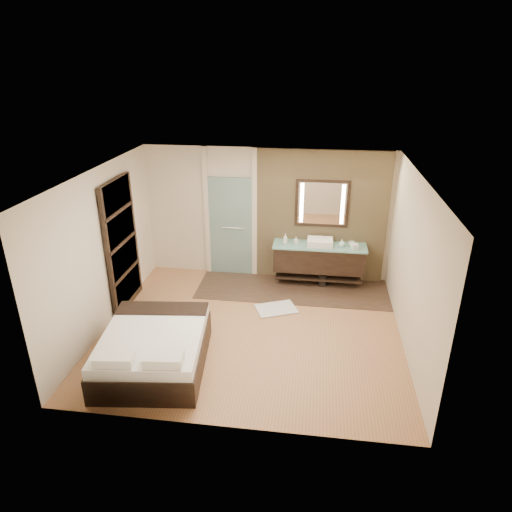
# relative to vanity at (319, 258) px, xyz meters

# --- Properties ---
(floor) EXTENTS (5.00, 5.00, 0.00)m
(floor) POSITION_rel_vanity_xyz_m (-1.10, -1.92, -0.58)
(floor) COLOR #A16A43
(floor) RESTS_ON ground
(tile_strip) EXTENTS (3.80, 1.30, 0.01)m
(tile_strip) POSITION_rel_vanity_xyz_m (-0.50, -0.32, -0.57)
(tile_strip) COLOR #33281C
(tile_strip) RESTS_ON floor
(stone_wall) EXTENTS (2.60, 0.08, 2.70)m
(stone_wall) POSITION_rel_vanity_xyz_m (0.00, 0.29, 0.77)
(stone_wall) COLOR tan
(stone_wall) RESTS_ON floor
(vanity) EXTENTS (1.85, 0.55, 0.88)m
(vanity) POSITION_rel_vanity_xyz_m (0.00, 0.00, 0.00)
(vanity) COLOR black
(vanity) RESTS_ON stone_wall
(mirror_unit) EXTENTS (1.06, 0.04, 0.96)m
(mirror_unit) POSITION_rel_vanity_xyz_m (0.00, 0.24, 1.07)
(mirror_unit) COLOR black
(mirror_unit) RESTS_ON stone_wall
(frosted_door) EXTENTS (1.10, 0.12, 2.70)m
(frosted_door) POSITION_rel_vanity_xyz_m (-1.85, 0.28, 0.56)
(frosted_door) COLOR silver
(frosted_door) RESTS_ON floor
(shoji_partition) EXTENTS (0.06, 1.20, 2.40)m
(shoji_partition) POSITION_rel_vanity_xyz_m (-3.53, -1.32, 0.63)
(shoji_partition) COLOR black
(shoji_partition) RESTS_ON floor
(bed) EXTENTS (1.69, 2.01, 0.71)m
(bed) POSITION_rel_vanity_xyz_m (-2.40, -3.08, -0.28)
(bed) COLOR black
(bed) RESTS_ON floor
(bath_mat) EXTENTS (0.86, 0.75, 0.02)m
(bath_mat) POSITION_rel_vanity_xyz_m (-0.75, -1.17, -0.56)
(bath_mat) COLOR silver
(bath_mat) RESTS_ON floor
(waste_bin) EXTENTS (0.26, 0.26, 0.25)m
(waste_bin) POSITION_rel_vanity_xyz_m (0.10, -0.07, -0.45)
(waste_bin) COLOR black
(waste_bin) RESTS_ON floor
(tissue_box) EXTENTS (0.15, 0.15, 0.10)m
(tissue_box) POSITION_rel_vanity_xyz_m (0.67, -0.11, 0.33)
(tissue_box) COLOR silver
(tissue_box) RESTS_ON vanity
(soap_bottle_a) EXTENTS (0.10, 0.10, 0.22)m
(soap_bottle_a) POSITION_rel_vanity_xyz_m (-0.69, -0.05, 0.39)
(soap_bottle_a) COLOR white
(soap_bottle_a) RESTS_ON vanity
(soap_bottle_b) EXTENTS (0.09, 0.09, 0.16)m
(soap_bottle_b) POSITION_rel_vanity_xyz_m (-0.48, -0.02, 0.36)
(soap_bottle_b) COLOR #B2B2B2
(soap_bottle_b) RESTS_ON vanity
(soap_bottle_c) EXTENTS (0.14, 0.14, 0.15)m
(soap_bottle_c) POSITION_rel_vanity_xyz_m (0.43, -0.03, 0.36)
(soap_bottle_c) COLOR #C0F1E8
(soap_bottle_c) RESTS_ON vanity
(cup) EXTENTS (0.15, 0.15, 0.09)m
(cup) POSITION_rel_vanity_xyz_m (0.62, 0.03, 0.33)
(cup) COLOR silver
(cup) RESTS_ON vanity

